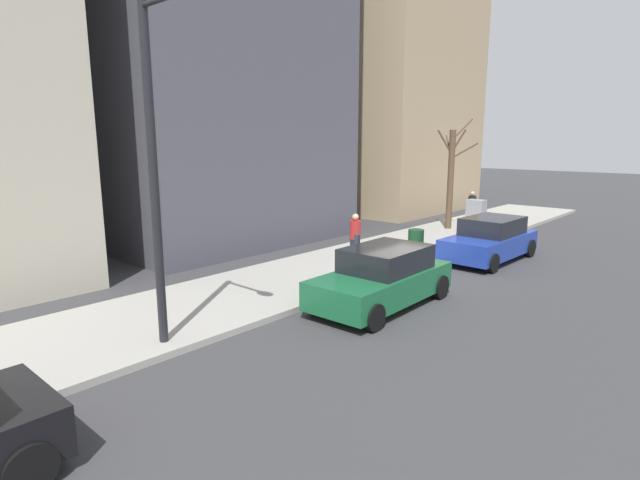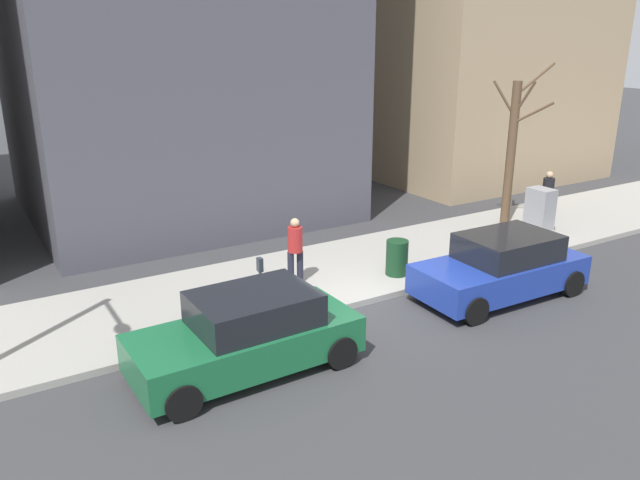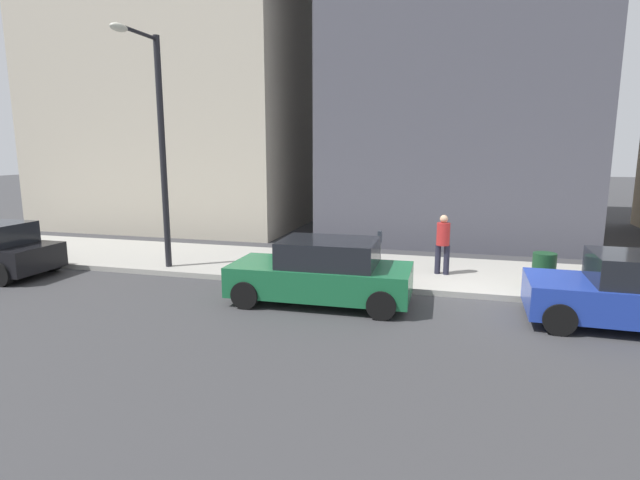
{
  "view_description": "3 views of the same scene",
  "coord_description": "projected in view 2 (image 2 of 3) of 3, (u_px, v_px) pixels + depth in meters",
  "views": [
    {
      "loc": [
        -8.22,
        13.81,
        4.18
      ],
      "look_at": [
        1.8,
        2.62,
        1.17
      ],
      "focal_mm": 28.0,
      "sensor_mm": 36.0,
      "label": 1
    },
    {
      "loc": [
        -10.75,
        7.82,
        6.02
      ],
      "look_at": [
        1.31,
        0.5,
        1.31
      ],
      "focal_mm": 35.0,
      "sensor_mm": 36.0,
      "label": 2
    },
    {
      "loc": [
        -12.19,
        0.69,
        3.6
      ],
      "look_at": [
        1.83,
        4.49,
        0.92
      ],
      "focal_mm": 28.0,
      "sensor_mm": 36.0,
      "label": 3
    }
  ],
  "objects": [
    {
      "name": "parked_car_blue",
      "position": [
        502.0,
        267.0,
        14.76
      ],
      "size": [
        2.01,
        4.24,
        1.52
      ],
      "rotation": [
        0.0,
        0.0,
        -0.02
      ],
      "color": "#1E389E",
      "rests_on": "ground"
    },
    {
      "name": "pedestrian_near_meter",
      "position": [
        548.0,
        193.0,
        20.06
      ],
      "size": [
        0.36,
        0.39,
        1.66
      ],
      "rotation": [
        0.0,
        0.0,
        1.28
      ],
      "color": "#1E1E2D",
      "rests_on": "sidewalk"
    },
    {
      "name": "utility_box",
      "position": [
        540.0,
        212.0,
        18.84
      ],
      "size": [
        0.83,
        0.61,
        1.43
      ],
      "color": "#A8A399",
      "rests_on": "sidewalk"
    },
    {
      "name": "bare_tree",
      "position": [
        512.0,
        149.0,
        19.33
      ],
      "size": [
        1.66,
        1.68,
        5.03
      ],
      "color": "brown",
      "rests_on": "sidewalk"
    },
    {
      "name": "sidewalk",
      "position": [
        323.0,
        275.0,
        16.07
      ],
      "size": [
        4.0,
        36.0,
        0.15
      ],
      "primitive_type": "cube",
      "color": "#9E9B93",
      "rests_on": "ground"
    },
    {
      "name": "pedestrian_midblock",
      "position": [
        295.0,
        247.0,
        15.07
      ],
      "size": [
        0.36,
        0.4,
        1.66
      ],
      "rotation": [
        0.0,
        0.0,
        4.55
      ],
      "color": "#1E1E2D",
      "rests_on": "sidewalk"
    },
    {
      "name": "trash_bin",
      "position": [
        397.0,
        258.0,
        15.77
      ],
      "size": [
        0.56,
        0.56,
        0.9
      ],
      "primitive_type": "cylinder",
      "color": "#14381E",
      "rests_on": "sidewalk"
    },
    {
      "name": "parking_meter",
      "position": [
        260.0,
        281.0,
        13.29
      ],
      "size": [
        0.14,
        0.1,
        1.35
      ],
      "color": "slate",
      "rests_on": "sidewalk"
    },
    {
      "name": "parked_car_green",
      "position": [
        248.0,
        334.0,
        11.48
      ],
      "size": [
        1.99,
        4.23,
        1.52
      ],
      "rotation": [
        0.0,
        0.0,
        0.02
      ],
      "color": "#196038",
      "rests_on": "ground"
    },
    {
      "name": "ground_plane",
      "position": [
        368.0,
        305.0,
        14.48
      ],
      "size": [
        120.0,
        120.0,
        0.0
      ],
      "primitive_type": "plane",
      "color": "#38383A"
    }
  ]
}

